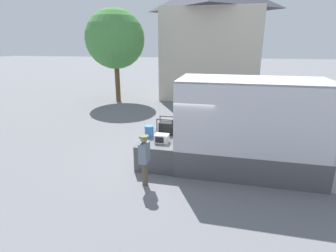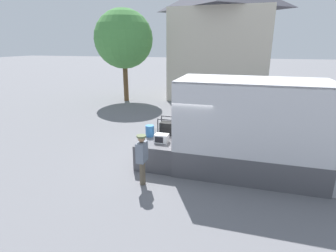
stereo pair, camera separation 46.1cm
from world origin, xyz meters
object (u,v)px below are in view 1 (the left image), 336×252
orange_bucket (149,131)px  worker_person (144,156)px  portable_generator (167,128)px  microwave (162,138)px  street_tree (115,39)px  box_truck (305,147)px

orange_bucket → worker_person: 1.96m
portable_generator → worker_person: bearing=-93.0°
microwave → orange_bucket: 0.80m
portable_generator → street_tree: size_ratio=0.10×
microwave → worker_person: size_ratio=0.29×
box_truck → microwave: box_truck is taller
portable_generator → worker_person: worker_person is taller
worker_person → street_tree: (-5.92, 11.63, 3.57)m
box_truck → microwave: 4.73m
microwave → street_tree: 12.41m
orange_bucket → box_truck: bearing=-0.8°
orange_bucket → worker_person: (0.43, -1.91, -0.13)m
box_truck → microwave: (-4.71, -0.43, 0.04)m
microwave → portable_generator: bearing=93.6°
portable_generator → orange_bucket: size_ratio=1.54×
microwave → portable_generator: size_ratio=0.73×
orange_bucket → street_tree: (-5.48, 9.72, 3.45)m
box_truck → portable_generator: (-4.77, 0.53, 0.13)m
orange_bucket → microwave: bearing=-39.1°
box_truck → orange_bucket: bearing=179.2°
portable_generator → street_tree: (-6.04, 9.27, 3.41)m
microwave → portable_generator: (-0.06, 0.96, 0.09)m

